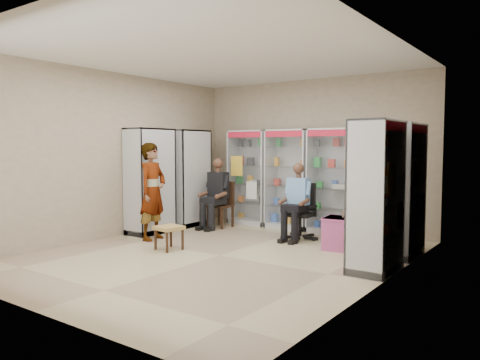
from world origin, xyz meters
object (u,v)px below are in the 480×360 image
Objects in this scene: pink_trunk at (342,233)px; cabinet_right_far at (401,190)px; cabinet_left_far at (189,178)px; cabinet_left_near at (150,181)px; woven_stool_b at (169,238)px; cabinet_back_right at (333,181)px; cabinet_right_near at (376,196)px; woven_stool_a at (360,246)px; office_chair at (300,211)px; cabinet_back_mid at (289,179)px; wooden_chair at (220,204)px; standing_man at (153,191)px; cabinet_back_left at (250,177)px; seated_shopkeeper at (299,204)px.

cabinet_right_far is at bearing 6.73° from pink_trunk.
cabinet_left_far is (-4.46, 0.20, 0.00)m from cabinet_right_far.
pink_trunk is (-0.89, -0.11, -0.74)m from cabinet_right_far.
cabinet_left_far is 1.10m from cabinet_left_near.
cabinet_back_right is at bearing 62.45° from woven_stool_b.
cabinet_back_right and cabinet_right_near have the same top height.
cabinet_back_right is 5.22× the size of woven_stool_a.
office_chair is at bearing 57.21° from woven_stool_b.
cabinet_back_mid reaches higher than woven_stool_a.
woven_stool_a is (3.36, -0.98, -0.28)m from wooden_chair.
cabinet_back_right reaches higher than wooden_chair.
cabinet_back_right reaches higher than standing_man.
woven_stool_a is at bearing -87.73° from standing_man.
cabinet_back_left reaches higher than standing_man.
woven_stool_b is (0.64, -2.16, -0.28)m from wooden_chair.
wooden_chair is 0.55× the size of standing_man.
seated_shopkeeper is 2.39× the size of pink_trunk.
cabinet_left_near is 1.56m from wooden_chair.
cabinet_right_far reaches higher than pink_trunk.
office_chair is 1.68m from woven_stool_a.
cabinet_back_left and cabinet_right_far have the same top height.
cabinet_left_far is at bearing 180.00° from cabinet_left_near.
cabinet_left_far is 5.22× the size of woven_stool_a.
pink_trunk is at bearing -25.11° from cabinet_back_left.
cabinet_left_near reaches higher than pink_trunk.
cabinet_back_left is at bearing -19.51° from standing_man.
cabinet_left_near is at bearing -158.74° from seated_shopkeeper.
office_chair is at bearing 150.28° from woven_stool_a.
cabinet_right_near is 1.00× the size of cabinet_left_far.
cabinet_back_left is at bearing 135.00° from cabinet_left_far.
cabinet_back_mid reaches higher than seated_shopkeeper.
office_chair is at bearing -63.15° from standing_man.
cabinet_left_far is at bearing 124.07° from woven_stool_b.
cabinet_right_near reaches higher than office_chair.
cabinet_left_far is at bearing 73.75° from cabinet_right_near.
woven_stool_b is at bearing -127.77° from standing_man.
cabinet_back_left is at bearing 72.25° from cabinet_right_far.
cabinet_back_right is at bearing 125.65° from cabinet_left_near.
cabinet_right_near is at bearing -96.38° from standing_man.
cabinet_back_mid is at bearing 116.32° from cabinet_left_far.
cabinet_back_right is 1.03m from seated_shopkeeper.
standing_man is (0.50, -0.41, -0.14)m from cabinet_left_near.
pink_trunk reaches higher than woven_stool_b.
cabinet_right_far reaches higher than wooden_chair.
cabinet_left_near is 2.13× the size of wooden_chair.
cabinet_left_near is at bearing -175.42° from woven_stool_a.
wooden_chair reaches higher than woven_stool_b.
office_chair is 1.87× the size of pink_trunk.
cabinet_back_left is at bearing 151.29° from woven_stool_a.
cabinet_right_near is 5.22× the size of woven_stool_a.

